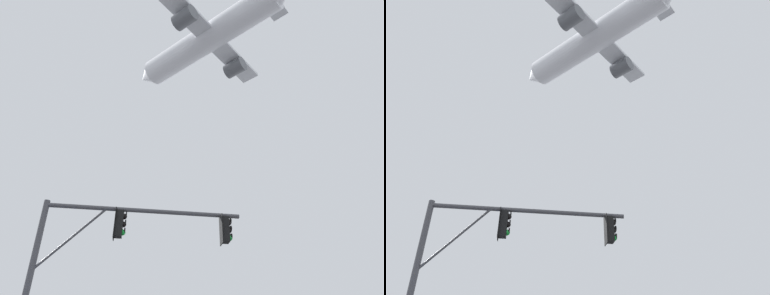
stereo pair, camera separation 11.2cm
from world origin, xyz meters
TOP-DOWN VIEW (x-y plane):
  - signal_pole_near at (-2.74, 6.87)m, footprint 6.68×1.17m
  - airplane at (2.78, 34.29)m, footprint 24.88×22.01m

SIDE VIEW (x-z plane):
  - signal_pole_near at x=-2.74m, z-range 1.68..8.27m
  - airplane at x=2.78m, z-range 43.08..51.15m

